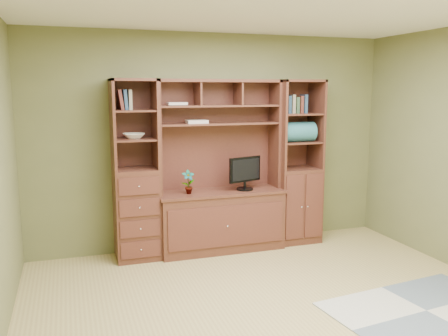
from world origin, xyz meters
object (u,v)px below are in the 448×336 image
object	(u,v)px
center_hutch	(221,167)
right_tower	(297,162)
left_tower	(136,171)
monitor	(245,167)

from	to	relation	value
center_hutch	right_tower	world-z (taller)	same
left_tower	right_tower	size ratio (longest dim) A/B	1.00
left_tower	monitor	xyz separation A→B (m)	(1.30, -0.07, -0.02)
monitor	right_tower	bearing A→B (deg)	-12.04
center_hutch	monitor	size ratio (longest dim) A/B	3.69
center_hutch	monitor	bearing A→B (deg)	-6.75
center_hutch	left_tower	world-z (taller)	same
left_tower	center_hutch	bearing A→B (deg)	-2.29
center_hutch	monitor	xyz separation A→B (m)	(0.30, -0.03, -0.02)
left_tower	right_tower	world-z (taller)	same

